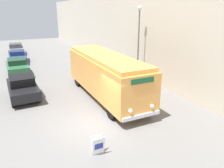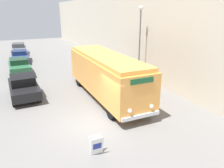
{
  "view_description": "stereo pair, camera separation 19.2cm",
  "coord_description": "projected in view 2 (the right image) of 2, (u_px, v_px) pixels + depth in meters",
  "views": [
    {
      "loc": [
        -3.71,
        -9.94,
        5.95
      ],
      "look_at": [
        1.63,
        1.12,
        1.76
      ],
      "focal_mm": 35.0,
      "sensor_mm": 36.0,
      "label": 1
    },
    {
      "loc": [
        -3.54,
        -10.02,
        5.95
      ],
      "look_at": [
        1.63,
        1.12,
        1.76
      ],
      "focal_mm": 35.0,
      "sensor_mm": 36.0,
      "label": 2
    }
  ],
  "objects": [
    {
      "name": "sign_board",
      "position": [
        97.0,
        146.0,
        9.36
      ],
      "size": [
        0.55,
        0.33,
        0.86
      ],
      "color": "gray",
      "rests_on": "ground_plane"
    },
    {
      "name": "parked_car_distant",
      "position": [
        19.0,
        49.0,
        30.69
      ],
      "size": [
        2.12,
        4.72,
        1.51
      ],
      "rotation": [
        0.0,
        0.0,
        -0.06
      ],
      "color": "black",
      "rests_on": "ground_plane"
    },
    {
      "name": "parked_car_far",
      "position": [
        20.0,
        56.0,
        25.91
      ],
      "size": [
        2.21,
        4.43,
        1.41
      ],
      "rotation": [
        0.0,
        0.0,
        -0.1
      ],
      "color": "black",
      "rests_on": "ground_plane"
    },
    {
      "name": "streetlamp",
      "position": [
        140.0,
        34.0,
        18.13
      ],
      "size": [
        0.36,
        0.36,
        6.27
      ],
      "color": "#595E60",
      "rests_on": "ground_plane"
    },
    {
      "name": "parked_car_mid",
      "position": [
        19.0,
        66.0,
        21.08
      ],
      "size": [
        1.92,
        4.17,
        1.52
      ],
      "rotation": [
        0.0,
        0.0,
        0.02
      ],
      "color": "black",
      "rests_on": "ground_plane"
    },
    {
      "name": "parked_car_near",
      "position": [
        24.0,
        86.0,
        15.48
      ],
      "size": [
        1.98,
        4.21,
        1.57
      ],
      "rotation": [
        0.0,
        0.0,
        0.03
      ],
      "color": "black",
      "rests_on": "ground_plane"
    },
    {
      "name": "ground_plane",
      "position": [
        94.0,
        125.0,
        11.93
      ],
      "size": [
        80.0,
        80.0,
        0.0
      ],
      "primitive_type": "plane",
      "color": "slate"
    },
    {
      "name": "building_wall_right",
      "position": [
        126.0,
        33.0,
        22.22
      ],
      "size": [
        0.3,
        60.0,
        7.47
      ],
      "color": "beige",
      "rests_on": "ground_plane"
    },
    {
      "name": "vintage_bus",
      "position": [
        106.0,
        74.0,
        15.19
      ],
      "size": [
        2.43,
        9.33,
        3.05
      ],
      "color": "black",
      "rests_on": "ground_plane"
    }
  ]
}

